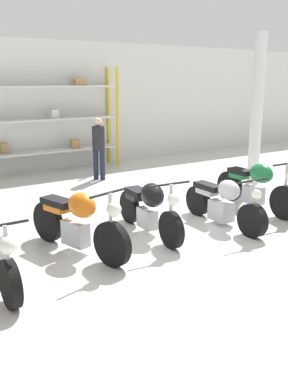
{
  "coord_description": "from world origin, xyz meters",
  "views": [
    {
      "loc": [
        -3.81,
        -5.38,
        2.52
      ],
      "look_at": [
        0.0,
        0.4,
        0.7
      ],
      "focal_mm": 40.0,
      "sensor_mm": 36.0,
      "label": 1
    }
  ],
  "objects_px": {
    "motorcycle_orange": "(78,221)",
    "motorcycle_green": "(256,186)",
    "motorcycle_black": "(149,207)",
    "person_browsing": "(99,144)",
    "shelving_rack": "(34,120)",
    "motorcycle_silver": "(223,203)"
  },
  "relations": [
    {
      "from": "person_browsing",
      "to": "motorcycle_green",
      "type": "bearing_deg",
      "value": 66.32
    },
    {
      "from": "motorcycle_green",
      "to": "person_browsing",
      "type": "distance_m",
      "value": 4.33
    },
    {
      "from": "motorcycle_orange",
      "to": "motorcycle_green",
      "type": "height_order",
      "value": "motorcycle_orange"
    },
    {
      "from": "motorcycle_silver",
      "to": "motorcycle_green",
      "type": "relative_size",
      "value": 0.93
    },
    {
      "from": "motorcycle_silver",
      "to": "motorcycle_black",
      "type": "bearing_deg",
      "value": -100.89
    },
    {
      "from": "motorcycle_silver",
      "to": "person_browsing",
      "type": "bearing_deg",
      "value": -176.13
    },
    {
      "from": "motorcycle_orange",
      "to": "motorcycle_black",
      "type": "height_order",
      "value": "motorcycle_orange"
    },
    {
      "from": "person_browsing",
      "to": "motorcycle_silver",
      "type": "bearing_deg",
      "value": 49.96
    },
    {
      "from": "motorcycle_orange",
      "to": "person_browsing",
      "type": "bearing_deg",
      "value": 133.74
    },
    {
      "from": "motorcycle_black",
      "to": "person_browsing",
      "type": "bearing_deg",
      "value": 167.77
    },
    {
      "from": "motorcycle_orange",
      "to": "motorcycle_green",
      "type": "bearing_deg",
      "value": 76.37
    },
    {
      "from": "motorcycle_orange",
      "to": "motorcycle_silver",
      "type": "distance_m",
      "value": 2.71
    },
    {
      "from": "motorcycle_black",
      "to": "motorcycle_green",
      "type": "height_order",
      "value": "motorcycle_green"
    },
    {
      "from": "motorcycle_black",
      "to": "person_browsing",
      "type": "relative_size",
      "value": 1.25
    },
    {
      "from": "motorcycle_orange",
      "to": "motorcycle_green",
      "type": "distance_m",
      "value": 3.9
    },
    {
      "from": "motorcycle_black",
      "to": "motorcycle_green",
      "type": "bearing_deg",
      "value": 94.8
    },
    {
      "from": "shelving_rack",
      "to": "motorcycle_green",
      "type": "bearing_deg",
      "value": -66.8
    },
    {
      "from": "shelving_rack",
      "to": "motorcycle_green",
      "type": "distance_m",
      "value": 6.31
    },
    {
      "from": "motorcycle_silver",
      "to": "shelving_rack",
      "type": "bearing_deg",
      "value": -166.49
    },
    {
      "from": "shelving_rack",
      "to": "person_browsing",
      "type": "distance_m",
      "value": 2.05
    },
    {
      "from": "motorcycle_orange",
      "to": "shelving_rack",
      "type": "bearing_deg",
      "value": 151.11
    },
    {
      "from": "motorcycle_black",
      "to": "motorcycle_green",
      "type": "relative_size",
      "value": 0.93
    }
  ]
}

